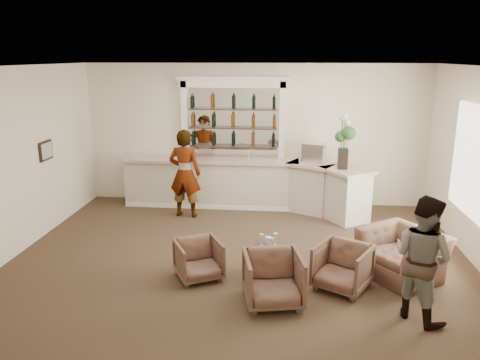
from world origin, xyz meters
name	(u,v)px	position (x,y,z in m)	size (l,w,h in m)	color
ground	(239,262)	(0.00, 0.00, 0.00)	(8.00, 8.00, 0.00)	#4E3827
room_shell	(253,122)	(0.16, 0.71, 2.34)	(8.04, 7.02, 3.32)	#F3E7C9
bar_counter	(246,184)	(-0.16, 3.00, 0.57)	(5.72, 1.80, 1.14)	silver
back_bar_alcove	(233,119)	(-0.50, 3.41, 2.03)	(2.64, 0.25, 3.00)	white
cocktail_table	(269,262)	(0.52, -0.47, 0.25)	(0.61, 0.61, 0.50)	#44271D
sommelier	(185,174)	(-1.43, 2.29, 0.97)	(0.71, 0.47, 1.95)	gray
guest	(422,258)	(2.60, -1.49, 0.87)	(0.84, 0.66, 1.73)	gray
armchair_left	(199,260)	(-0.59, -0.65, 0.32)	(0.68, 0.70, 0.63)	brown
armchair_center	(273,279)	(0.62, -1.32, 0.38)	(0.81, 0.83, 0.75)	brown
armchair_right	(342,267)	(1.66, -0.77, 0.35)	(0.75, 0.78, 0.71)	brown
armchair_far	(402,255)	(2.66, -0.28, 0.38)	(1.17, 1.03, 0.76)	brown
espresso_machine	(314,152)	(1.39, 3.02, 1.35)	(0.48, 0.41, 0.43)	silver
flower_vase	(344,138)	(1.95, 2.40, 1.79)	(0.31, 0.31, 1.16)	black
wine_glass_bar_left	(248,156)	(-0.10, 2.99, 1.25)	(0.07, 0.07, 0.21)	white
wine_glass_bar_right	(279,156)	(0.59, 3.02, 1.25)	(0.07, 0.07, 0.21)	white
wine_glass_tbl_a	(262,240)	(0.40, -0.44, 0.60)	(0.07, 0.07, 0.21)	white
wine_glass_tbl_b	(275,239)	(0.62, -0.39, 0.60)	(0.07, 0.07, 0.21)	white
wine_glass_tbl_c	(271,244)	(0.56, -0.60, 0.60)	(0.07, 0.07, 0.21)	white
napkin_holder	(268,240)	(0.50, -0.33, 0.56)	(0.08, 0.08, 0.12)	white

